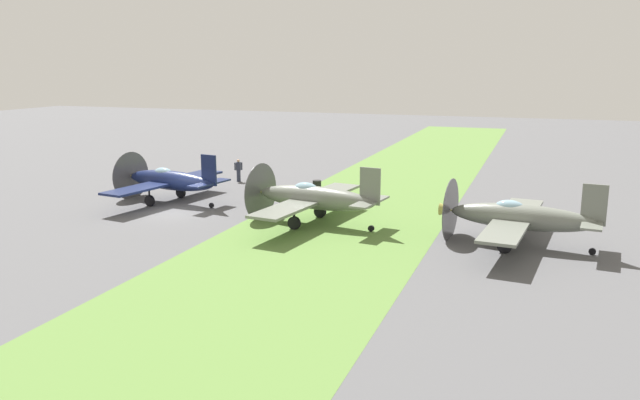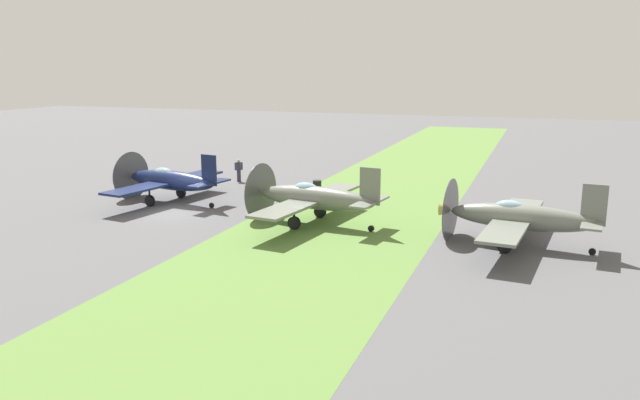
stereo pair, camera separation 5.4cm
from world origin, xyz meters
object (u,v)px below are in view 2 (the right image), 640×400
object	(u,v)px
ground_crew_chief	(239,170)
fuel_drum	(317,187)
airplane_lead	(169,180)
airplane_wingman	(313,198)
runway_marker_cone	(307,192)
airplane_trail	(519,217)

from	to	relation	value
ground_crew_chief	fuel_drum	size ratio (longest dim) A/B	1.92
airplane_lead	airplane_wingman	xyz separation A→B (m)	(-2.22, -10.80, 0.05)
fuel_drum	runway_marker_cone	world-z (taller)	fuel_drum
runway_marker_cone	ground_crew_chief	bearing A→B (deg)	65.49
fuel_drum	ground_crew_chief	bearing A→B (deg)	73.20
airplane_wingman	ground_crew_chief	world-z (taller)	airplane_wingman
airplane_lead	runway_marker_cone	distance (m)	9.29
airplane_trail	fuel_drum	xyz separation A→B (m)	(9.05, 13.81, -1.03)
airplane_trail	fuel_drum	size ratio (longest dim) A/B	11.08
runway_marker_cone	airplane_trail	bearing A→B (deg)	-119.75
fuel_drum	runway_marker_cone	size ratio (longest dim) A/B	2.05
airplane_lead	runway_marker_cone	world-z (taller)	airplane_lead
airplane_wingman	runway_marker_cone	xyz separation A→B (m)	(7.37, 3.16, -1.30)
runway_marker_cone	fuel_drum	bearing A→B (deg)	-22.33
airplane_lead	ground_crew_chief	distance (m)	8.31
airplane_trail	runway_marker_cone	bearing A→B (deg)	66.19
ground_crew_chief	fuel_drum	world-z (taller)	ground_crew_chief
ground_crew_chief	fuel_drum	bearing A→B (deg)	124.46
airplane_lead	runway_marker_cone	bearing A→B (deg)	-46.94
ground_crew_chief	runway_marker_cone	size ratio (longest dim) A/B	3.93
airplane_lead	runway_marker_cone	size ratio (longest dim) A/B	22.52
airplane_wingman	fuel_drum	xyz separation A→B (m)	(8.30, 2.78, -1.07)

